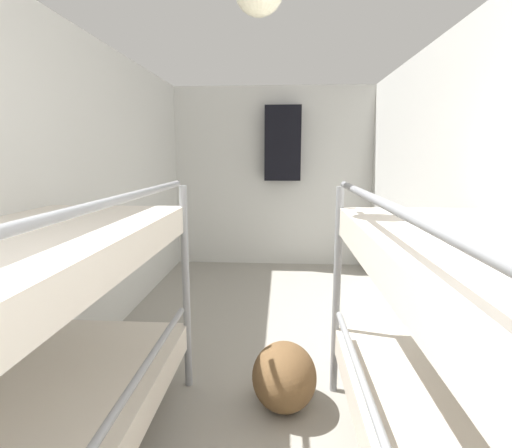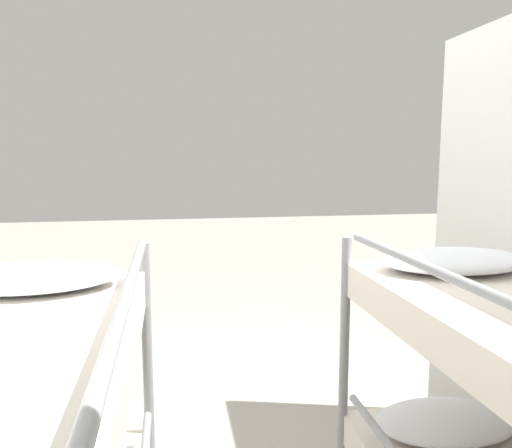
# 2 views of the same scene
# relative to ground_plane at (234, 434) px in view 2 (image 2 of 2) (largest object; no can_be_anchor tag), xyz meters

# --- Properties ---
(ground_plane) EXTENTS (20.00, 20.00, 0.00)m
(ground_plane) POSITION_rel_ground_plane_xyz_m (0.00, 0.00, 0.00)
(ground_plane) COLOR gray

